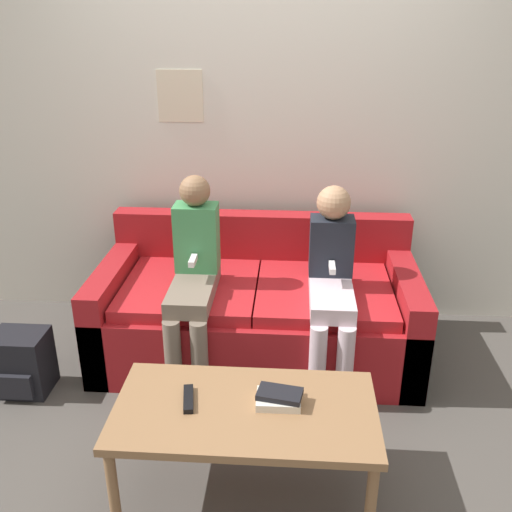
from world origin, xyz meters
name	(u,v)px	position (x,y,z in m)	size (l,w,h in m)	color
ground_plane	(250,408)	(0.00, 0.00, 0.00)	(10.00, 10.00, 0.00)	#4C4742
wall_back	(264,121)	(0.00, 1.13, 1.30)	(8.00, 0.06, 2.60)	silver
couch	(258,311)	(0.00, 0.57, 0.27)	(1.85, 0.92, 0.77)	maroon
coffee_table	(245,416)	(0.02, -0.55, 0.40)	(1.08, 0.56, 0.44)	#8E6642
person_left	(194,271)	(-0.34, 0.37, 0.62)	(0.24, 0.61, 1.12)	#756656
person_right	(331,277)	(0.41, 0.36, 0.61)	(0.24, 0.61, 1.07)	silver
tv_remote	(188,399)	(-0.21, -0.53, 0.45)	(0.07, 0.17, 0.02)	black
book_stack	(279,397)	(0.16, -0.52, 0.47)	(0.20, 0.14, 0.06)	silver
backpack	(22,363)	(-1.25, 0.08, 0.17)	(0.28, 0.26, 0.35)	black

